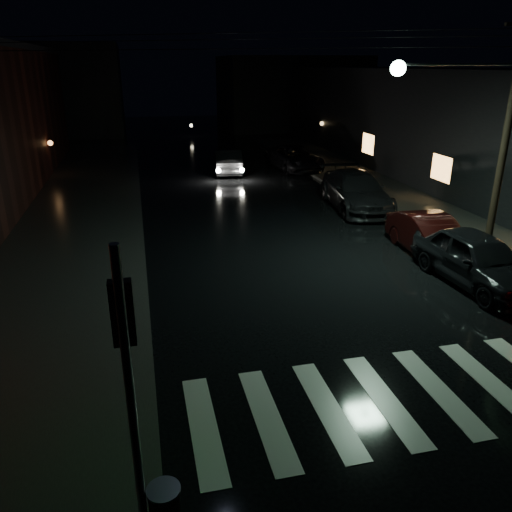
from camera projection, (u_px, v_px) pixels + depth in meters
ground at (274, 435)px, 8.92m from camera, size 120.00×120.00×0.00m
sidewalk_left at (68, 224)px, 20.54m from camera, size 6.00×44.00×0.15m
sidewalk_right at (399, 202)px, 23.75m from camera, size 4.00×44.00×0.15m
building_right at (484, 126)px, 27.83m from camera, size 10.00×40.00×6.00m
building_far_left at (44, 90)px, 46.22m from camera, size 14.00×10.00×8.00m
building_far_right at (291, 92)px, 51.54m from camera, size 14.00×10.00×7.00m
crosswalk at (412, 394)px, 10.01m from camera, size 9.00×3.00×0.01m
signal_pole_corner at (148, 442)px, 6.58m from camera, size 0.68×0.61×4.20m
utility_pole at (491, 120)px, 15.52m from camera, size 4.92×0.44×8.00m
parked_car_a at (477, 259)px, 14.79m from camera, size 2.10×4.76×1.59m
parked_car_b at (431, 236)px, 17.11m from camera, size 1.69×4.29×1.39m
parked_car_c at (356, 191)px, 22.76m from camera, size 2.83×5.80×1.62m
parked_car_d at (295, 158)px, 31.27m from camera, size 2.82×5.41×1.45m
oncoming_car at (228, 161)px, 30.30m from camera, size 2.09×4.55×1.45m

